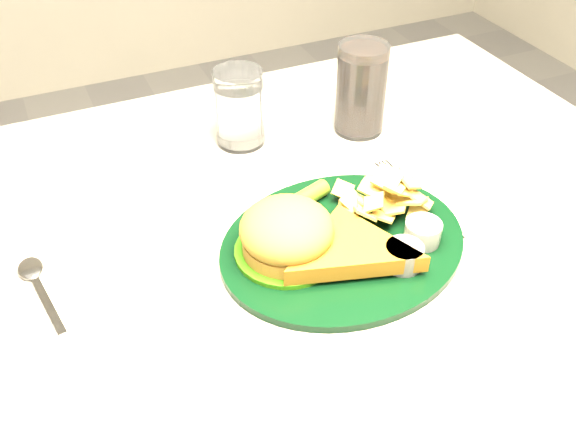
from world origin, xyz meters
name	(u,v)px	position (x,y,z in m)	size (l,w,h in m)	color
table	(263,403)	(0.00, 0.00, 0.38)	(1.20, 0.80, 0.75)	#9D988E
dinner_plate	(344,225)	(0.09, -0.07, 0.79)	(0.31, 0.26, 0.07)	black
water_glass	(239,108)	(0.06, 0.20, 0.81)	(0.07, 0.07, 0.12)	silver
cola_glass	(361,89)	(0.24, 0.16, 0.82)	(0.08, 0.08, 0.14)	black
fork_napkin	(426,207)	(0.22, -0.06, 0.76)	(0.13, 0.17, 0.01)	silver
spoon	(48,304)	(-0.26, -0.03, 0.75)	(0.04, 0.14, 0.01)	silver
wrapped_straw	(234,181)	(0.01, 0.10, 0.75)	(0.20, 0.07, 0.01)	white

